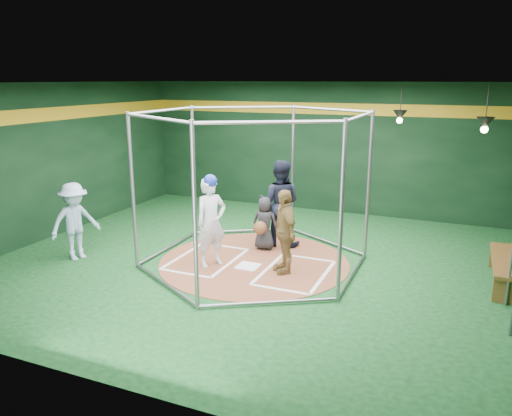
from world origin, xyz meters
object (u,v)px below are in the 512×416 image
at_px(visitor_leopard, 285,231).
at_px(dugout_bench, 512,255).
at_px(umpire, 280,203).
at_px(batter_figure, 211,221).

bearing_deg(visitor_leopard, dugout_bench, 65.67).
xyz_separation_m(umpire, dugout_bench, (4.54, -0.49, -0.38)).
xyz_separation_m(visitor_leopard, umpire, (-0.64, 1.46, 0.14)).
distance_m(umpire, dugout_bench, 4.59).
xyz_separation_m(visitor_leopard, dugout_bench, (3.91, 0.97, -0.24)).
relative_size(visitor_leopard, umpire, 0.85).
bearing_deg(visitor_leopard, umpire, 165.28).
bearing_deg(dugout_bench, visitor_leopard, -166.04).
distance_m(batter_figure, dugout_bench, 5.47).
height_order(batter_figure, visitor_leopard, batter_figure).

